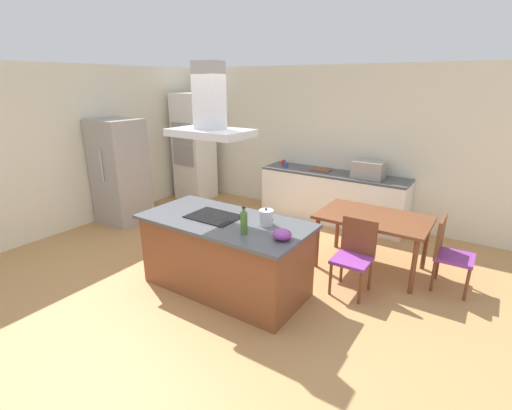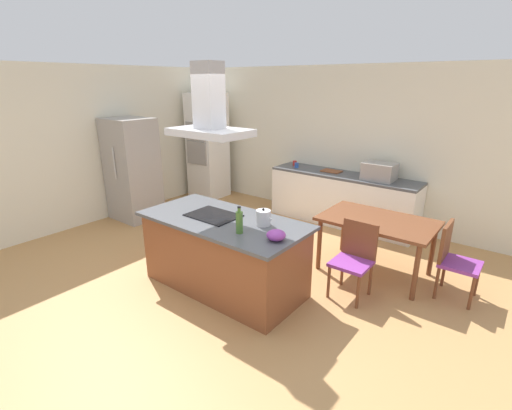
% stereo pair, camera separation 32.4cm
% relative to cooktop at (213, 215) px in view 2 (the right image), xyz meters
% --- Properties ---
extents(ground, '(16.00, 16.00, 0.00)m').
position_rel_cooktop_xyz_m(ground, '(0.16, 1.50, -0.91)').
color(ground, tan).
extents(wall_back, '(7.20, 0.10, 2.70)m').
position_rel_cooktop_xyz_m(wall_back, '(0.16, 3.25, 0.44)').
color(wall_back, silver).
rests_on(wall_back, ground).
extents(wall_left, '(0.10, 8.80, 2.70)m').
position_rel_cooktop_xyz_m(wall_left, '(-3.29, 1.00, 0.44)').
color(wall_left, silver).
rests_on(wall_left, ground).
extents(kitchen_island, '(2.03, 0.99, 0.90)m').
position_rel_cooktop_xyz_m(kitchen_island, '(0.16, 0.00, -0.45)').
color(kitchen_island, brown).
rests_on(kitchen_island, ground).
extents(cooktop, '(0.60, 0.44, 0.01)m').
position_rel_cooktop_xyz_m(cooktop, '(0.00, 0.00, 0.00)').
color(cooktop, black).
rests_on(cooktop, kitchen_island).
extents(tea_kettle, '(0.22, 0.17, 0.20)m').
position_rel_cooktop_xyz_m(tea_kettle, '(0.65, 0.13, 0.08)').
color(tea_kettle, silver).
rests_on(tea_kettle, kitchen_island).
extents(olive_oil_bottle, '(0.08, 0.08, 0.30)m').
position_rel_cooktop_xyz_m(olive_oil_bottle, '(0.59, -0.21, 0.12)').
color(olive_oil_bottle, '#47722D').
rests_on(olive_oil_bottle, kitchen_island).
extents(mixing_bowl, '(0.20, 0.20, 0.11)m').
position_rel_cooktop_xyz_m(mixing_bowl, '(1.00, -0.12, 0.05)').
color(mixing_bowl, purple).
rests_on(mixing_bowl, kitchen_island).
extents(back_counter, '(2.59, 0.62, 0.90)m').
position_rel_cooktop_xyz_m(back_counter, '(0.32, 2.88, -0.46)').
color(back_counter, white).
rests_on(back_counter, ground).
extents(countertop_microwave, '(0.50, 0.38, 0.28)m').
position_rel_cooktop_xyz_m(countertop_microwave, '(0.93, 2.88, 0.13)').
color(countertop_microwave, '#9E9993').
rests_on(countertop_microwave, back_counter).
extents(coffee_mug_red, '(0.08, 0.08, 0.09)m').
position_rel_cooktop_xyz_m(coffee_mug_red, '(-0.72, 2.95, 0.04)').
color(coffee_mug_red, red).
rests_on(coffee_mug_red, back_counter).
extents(coffee_mug_blue, '(0.08, 0.08, 0.09)m').
position_rel_cooktop_xyz_m(coffee_mug_blue, '(-0.59, 2.81, 0.04)').
color(coffee_mug_blue, '#2D56B2').
rests_on(coffee_mug_blue, back_counter).
extents(cutting_board, '(0.34, 0.24, 0.02)m').
position_rel_cooktop_xyz_m(cutting_board, '(0.06, 2.93, 0.00)').
color(cutting_board, brown).
rests_on(cutting_board, back_counter).
extents(wall_oven_stack, '(0.70, 0.66, 2.20)m').
position_rel_cooktop_xyz_m(wall_oven_stack, '(-2.74, 2.65, 0.20)').
color(wall_oven_stack, white).
rests_on(wall_oven_stack, ground).
extents(refrigerator, '(0.80, 0.73, 1.82)m').
position_rel_cooktop_xyz_m(refrigerator, '(-2.82, 0.81, 0.00)').
color(refrigerator, '#9E9993').
rests_on(refrigerator, ground).
extents(dining_table, '(1.40, 0.90, 0.75)m').
position_rel_cooktop_xyz_m(dining_table, '(1.46, 1.50, -0.24)').
color(dining_table, brown).
rests_on(dining_table, ground).
extents(chair_facing_island, '(0.42, 0.42, 0.89)m').
position_rel_cooktop_xyz_m(chair_facing_island, '(1.46, 0.83, -0.40)').
color(chair_facing_island, purple).
rests_on(chair_facing_island, ground).
extents(chair_at_right_end, '(0.42, 0.42, 0.89)m').
position_rel_cooktop_xyz_m(chair_at_right_end, '(2.38, 1.50, -0.40)').
color(chair_at_right_end, purple).
rests_on(chair_at_right_end, ground).
extents(range_hood, '(0.90, 0.55, 0.78)m').
position_rel_cooktop_xyz_m(range_hood, '(-0.00, 0.00, 1.20)').
color(range_hood, '#ADADB2').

